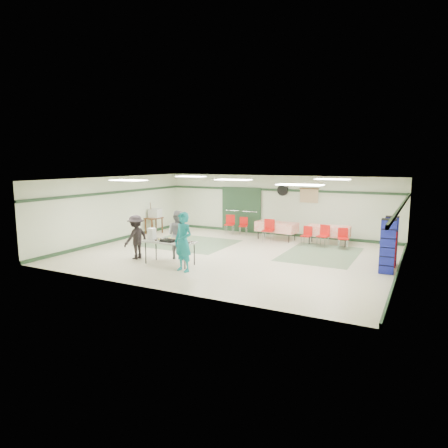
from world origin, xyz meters
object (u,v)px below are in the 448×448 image
at_px(office_printer, 155,213).
at_px(chair_loose_b, 230,222).
at_px(chair_b, 307,234).
at_px(broom, 152,218).
at_px(chair_d, 269,228).
at_px(crate_stack_blue_a, 391,241).
at_px(volunteer_grey, 178,235).
at_px(serving_table, 170,243).
at_px(chair_c, 343,236).
at_px(dining_table_b, 277,227).
at_px(crate_stack_blue_b, 387,246).
at_px(crate_stack_red, 390,248).
at_px(printer_table, 154,220).
at_px(chair_a, 324,234).
at_px(chair_loose_a, 243,224).
at_px(volunteer_teal, 183,242).
at_px(volunteer_dark, 136,237).
at_px(dining_table_a, 328,231).

bearing_deg(office_printer, chair_loose_b, 17.06).
bearing_deg(chair_b, broom, -168.24).
distance_m(chair_d, crate_stack_blue_a, 5.14).
xyz_separation_m(volunteer_grey, broom, (-3.82, 3.53, -0.09)).
xyz_separation_m(serving_table, volunteer_grey, (-0.20, 0.79, 0.12)).
bearing_deg(broom, chair_b, 11.94).
xyz_separation_m(chair_b, office_printer, (-7.08, -0.49, 0.47)).
bearing_deg(broom, chair_c, 11.12).
relative_size(dining_table_b, crate_stack_blue_b, 1.11).
bearing_deg(crate_stack_red, crate_stack_blue_b, -90.00).
bearing_deg(broom, crate_stack_red, -0.57).
bearing_deg(chair_b, printer_table, -168.45).
bearing_deg(chair_a, chair_loose_a, 176.31).
xyz_separation_m(serving_table, broom, (-4.02, 4.32, 0.03)).
xyz_separation_m(volunteer_teal, crate_stack_blue_b, (5.52, 2.60, -0.09)).
distance_m(chair_b, chair_c, 1.40).
bearing_deg(printer_table, volunteer_grey, -34.01).
xyz_separation_m(chair_c, broom, (-8.55, -0.63, 0.25)).
distance_m(volunteer_teal, volunteer_dark, 2.39).
bearing_deg(crate_stack_blue_b, dining_table_b, 144.15).
distance_m(crate_stack_blue_b, broom, 10.61).
height_order(volunteer_teal, broom, volunteer_teal).
height_order(volunteer_teal, chair_loose_a, volunteer_teal).
bearing_deg(chair_b, dining_table_a, 45.61).
distance_m(serving_table, volunteer_dark, 1.47).
distance_m(chair_a, chair_loose_a, 4.06).
xyz_separation_m(dining_table_a, chair_b, (-0.71, -0.58, -0.10)).
distance_m(chair_a, chair_c, 0.73).
relative_size(chair_a, crate_stack_blue_b, 0.53).
distance_m(serving_table, office_printer, 5.96).
bearing_deg(volunteer_grey, chair_b, -125.12).
distance_m(dining_table_a, crate_stack_blue_a, 3.38).
height_order(crate_stack_blue_a, printer_table, crate_stack_blue_a).
distance_m(dining_table_b, broom, 5.80).
height_order(chair_a, office_printer, office_printer).
bearing_deg(dining_table_a, volunteer_teal, -120.92).
relative_size(volunteer_teal, crate_stack_red, 1.53).
height_order(chair_b, chair_d, chair_d).
bearing_deg(volunteer_grey, chair_c, -135.07).
bearing_deg(crate_stack_blue_b, crate_stack_red, 90.00).
xyz_separation_m(dining_table_a, broom, (-7.87, -1.21, 0.18)).
distance_m(volunteer_dark, printer_table, 4.91).
bearing_deg(chair_loose_b, volunteer_teal, -89.52).
relative_size(dining_table_b, printer_table, 2.08).
relative_size(serving_table, dining_table_a, 1.01).
distance_m(chair_loose_a, crate_stack_red, 7.16).
distance_m(chair_a, office_printer, 7.77).
bearing_deg(volunteer_teal, volunteer_grey, 142.84).
relative_size(crate_stack_red, broom, 0.82).
bearing_deg(chair_loose_a, chair_loose_b, -178.82).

